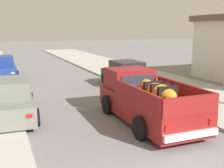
{
  "coord_description": "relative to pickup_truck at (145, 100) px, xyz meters",
  "views": [
    {
      "loc": [
        -3.74,
        -3.79,
        3.39
      ],
      "look_at": [
        0.49,
        6.49,
        1.2
      ],
      "focal_mm": 44.61,
      "sensor_mm": 36.0,
      "label": 1
    }
  ],
  "objects": [
    {
      "name": "car_right_near",
      "position": [
        2.09,
        6.1,
        -0.1
      ],
      "size": [
        2.11,
        4.3,
        1.54
      ],
      "color": "black",
      "rests_on": "ground"
    },
    {
      "name": "pickup_truck",
      "position": [
        0.0,
        0.0,
        0.0
      ],
      "size": [
        2.27,
        5.24,
        1.8
      ],
      "color": "maroon",
      "rests_on": "ground"
    },
    {
      "name": "car_left_far",
      "position": [
        -4.72,
        2.27,
        -0.1
      ],
      "size": [
        2.13,
        4.31,
        1.54
      ],
      "color": "slate",
      "rests_on": "ground"
    },
    {
      "name": "car_left_near",
      "position": [
        -4.73,
        12.29,
        -0.1
      ],
      "size": [
        2.06,
        4.27,
        1.54
      ],
      "color": "navy",
      "rests_on": "ground"
    },
    {
      "name": "curb_right",
      "position": [
        3.24,
        6.98,
        -0.76
      ],
      "size": [
        0.16,
        60.0,
        0.1
      ],
      "primitive_type": "cube",
      "color": "silver",
      "rests_on": "ground"
    },
    {
      "name": "sidewalk_right",
      "position": [
        4.4,
        6.98,
        -0.75
      ],
      "size": [
        5.12,
        60.0,
        0.12
      ],
      "primitive_type": "cube",
      "color": "#B2AFA8",
      "rests_on": "ground"
    }
  ]
}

